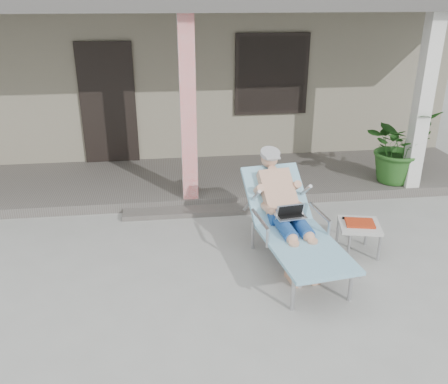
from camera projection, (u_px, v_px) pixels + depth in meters
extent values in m
plane|color=#9E9E99|center=(203.00, 285.00, 5.26)|extent=(60.00, 60.00, 0.00)
cube|color=gray|center=(177.00, 65.00, 10.62)|extent=(10.00, 5.00, 3.00)
cube|color=black|center=(108.00, 104.00, 8.27)|extent=(0.95, 0.06, 2.10)
cube|color=black|center=(272.00, 74.00, 8.44)|extent=(1.20, 0.06, 1.30)
cube|color=black|center=(272.00, 75.00, 8.43)|extent=(1.32, 0.05, 1.42)
cube|color=#605B56|center=(188.00, 181.00, 7.97)|extent=(10.00, 2.00, 0.15)
cube|color=red|center=(188.00, 111.00, 6.66)|extent=(0.22, 0.22, 2.61)
cube|color=silver|center=(422.00, 104.00, 7.07)|extent=(0.22, 0.22, 2.61)
cube|color=#474442|center=(182.00, 1.00, 6.89)|extent=(10.00, 2.30, 0.24)
cube|color=#605B56|center=(192.00, 211.00, 6.94)|extent=(2.00, 0.30, 0.07)
cylinder|color=#B7B7BC|center=(293.00, 294.00, 4.77)|extent=(0.04, 0.04, 0.38)
cylinder|color=#B7B7BC|center=(351.00, 285.00, 4.92)|extent=(0.04, 0.04, 0.38)
cylinder|color=#B7B7BC|center=(253.00, 235.00, 5.93)|extent=(0.04, 0.04, 0.38)
cylinder|color=#B7B7BC|center=(300.00, 229.00, 6.09)|extent=(0.04, 0.04, 0.38)
cube|color=#B7B7BC|center=(305.00, 249.00, 5.19)|extent=(0.80, 1.33, 0.03)
cube|color=#8EB8DB|center=(305.00, 247.00, 5.18)|extent=(0.91, 1.38, 0.04)
cube|color=#B7B7BC|center=(276.00, 197.00, 5.91)|extent=(0.72, 0.68, 0.51)
cube|color=#8EB8DB|center=(276.00, 194.00, 5.90)|extent=(0.82, 0.76, 0.57)
cylinder|color=#A0A0A3|center=(269.00, 153.00, 5.99)|extent=(0.28, 0.28, 0.13)
cube|color=silver|center=(290.00, 216.00, 5.51)|extent=(0.37, 0.28, 0.24)
cube|color=beige|center=(360.00, 225.00, 5.75)|extent=(0.58, 0.58, 0.04)
cylinder|color=#B7B7BC|center=(348.00, 249.00, 5.63)|extent=(0.03, 0.03, 0.37)
cylinder|color=#B7B7BC|center=(379.00, 247.00, 5.67)|extent=(0.03, 0.03, 0.37)
cylinder|color=#B7B7BC|center=(337.00, 234.00, 5.98)|extent=(0.03, 0.03, 0.37)
cylinder|color=#B7B7BC|center=(366.00, 232.00, 6.03)|extent=(0.03, 0.03, 0.37)
cube|color=#B53113|center=(360.00, 223.00, 5.74)|extent=(0.38, 0.32, 0.03)
cube|color=black|center=(356.00, 219.00, 5.85)|extent=(0.33, 0.09, 0.03)
imported|color=#26591E|center=(398.00, 146.00, 7.55)|extent=(1.35, 1.28, 1.18)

